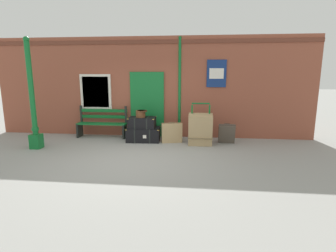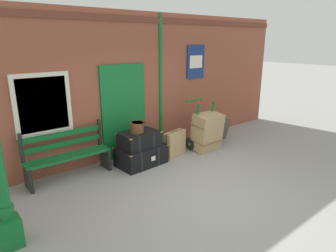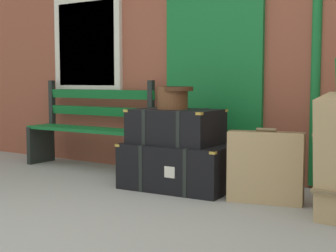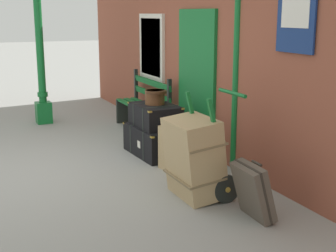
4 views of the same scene
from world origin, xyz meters
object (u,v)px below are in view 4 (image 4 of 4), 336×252
lamp_post (41,63)px  steamer_trunk_base (156,140)px  round_hatbox (155,96)px  suitcase_olive (253,191)px  suitcase_brown (178,151)px  large_brown_trunk (194,158)px  platform_bench (144,106)px  steamer_trunk_middle (155,115)px  porters_trolley (208,172)px

lamp_post → steamer_trunk_base: (2.81, 1.13, -0.93)m
round_hatbox → suitcase_olive: round_hatbox is taller
round_hatbox → suitcase_olive: size_ratio=0.57×
steamer_trunk_base → suitcase_brown: 0.89m
steamer_trunk_base → large_brown_trunk: large_brown_trunk is taller
steamer_trunk_base → suitcase_olive: suitcase_olive is taller
large_brown_trunk → suitcase_olive: (0.79, 0.26, -0.17)m
platform_bench → steamer_trunk_middle: platform_bench is taller
lamp_post → suitcase_brown: (3.70, 1.05, -0.85)m
large_brown_trunk → platform_bench: bearing=168.2°
lamp_post → large_brown_trunk: 4.67m
suitcase_brown → suitcase_olive: 1.64m
platform_bench → suitcase_brown: platform_bench is taller
lamp_post → porters_trolley: size_ratio=2.53×
porters_trolley → suitcase_brown: size_ratio=1.86×
large_brown_trunk → lamp_post: bearing=-169.5°
lamp_post → platform_bench: 2.15m
large_brown_trunk → suitcase_olive: size_ratio=1.54×
steamer_trunk_base → round_hatbox: bearing=170.6°
steamer_trunk_middle → large_brown_trunk: bearing=-8.9°
suitcase_brown → large_brown_trunk: bearing=-13.3°
lamp_post → steamer_trunk_base: lamp_post is taller
porters_trolley → suitcase_olive: bearing=6.2°
porters_trolley → suitcase_olive: 0.79m
porters_trolley → large_brown_trunk: (-0.00, -0.18, 0.19)m
platform_bench → lamp_post: bearing=-132.2°
platform_bench → large_brown_trunk: platform_bench is taller
porters_trolley → large_brown_trunk: porters_trolley is taller
round_hatbox → steamer_trunk_middle: bearing=-22.7°
platform_bench → large_brown_trunk: (3.18, -0.66, 0.02)m
platform_bench → round_hatbox: (1.37, -0.37, 0.42)m
lamp_post → suitcase_brown: bearing=15.8°
round_hatbox → large_brown_trunk: bearing=-9.2°
lamp_post → round_hatbox: lamp_post is taller
suitcase_olive → platform_bench: bearing=174.3°
platform_bench → suitcase_brown: (2.33, -0.46, -0.15)m
suitcase_brown → suitcase_olive: suitcase_brown is taller
round_hatbox → large_brown_trunk: size_ratio=0.37×
lamp_post → steamer_trunk_middle: size_ratio=3.65×
steamer_trunk_base → large_brown_trunk: (1.73, -0.28, 0.25)m
lamp_post → steamer_trunk_middle: (2.78, 1.12, -0.56)m
steamer_trunk_base → lamp_post: bearing=-158.2°
steamer_trunk_middle → large_brown_trunk: 1.79m
steamer_trunk_middle → suitcase_brown: (0.92, -0.08, -0.29)m
steamer_trunk_middle → round_hatbox: (-0.04, 0.02, 0.28)m
lamp_post → large_brown_trunk: (4.54, 0.85, -0.68)m
round_hatbox → porters_trolley: bearing=-3.6°
steamer_trunk_base → round_hatbox: round_hatbox is taller
suitcase_olive → steamer_trunk_middle: bearing=179.7°
suitcase_olive → large_brown_trunk: bearing=-161.5°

